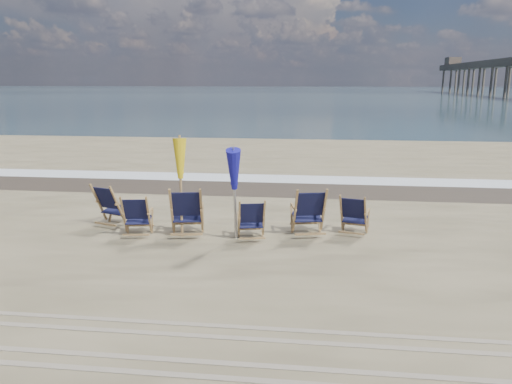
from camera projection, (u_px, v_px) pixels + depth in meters
ocean at (312, 92)px, 132.92m from camera, size 400.00×400.00×0.00m
surf_foam at (277, 179)px, 16.99m from camera, size 200.00×1.40×0.01m
wet_sand_strip at (274, 188)px, 15.54m from camera, size 200.00×2.60×0.00m
tire_tracks at (208, 349)px, 6.24m from camera, size 80.00×1.30×0.01m
beach_chair_0 at (118, 207)px, 11.18m from camera, size 0.87×0.92×1.03m
beach_chair_1 at (149, 216)px, 10.56m from camera, size 0.70×0.76×0.95m
beach_chair_2 at (201, 212)px, 10.55m from camera, size 0.84×0.92×1.12m
beach_chair_3 at (264, 220)px, 10.35m from camera, size 0.71×0.76×0.92m
beach_chair_4 at (324, 212)px, 10.59m from camera, size 0.86×0.92×1.10m
beach_chair_5 at (365, 216)px, 10.58m from camera, size 0.75×0.80×0.93m
umbrella_yellow at (180, 164)px, 10.50m from camera, size 0.30×0.30×2.08m
umbrella_blue at (235, 170)px, 10.01m from camera, size 0.30×0.30×2.04m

